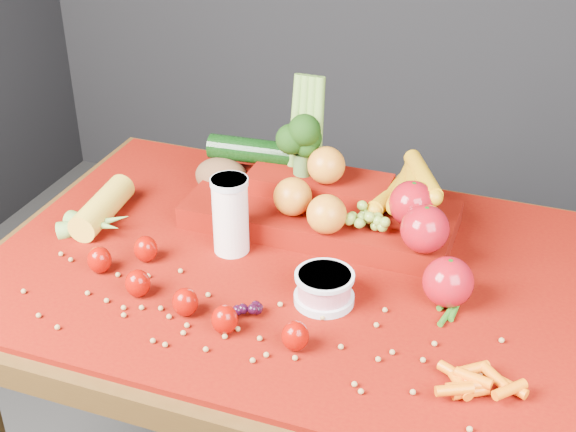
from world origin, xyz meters
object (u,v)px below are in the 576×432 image
(milk_glass, at_px, (230,213))
(yogurt_bowl, at_px, (324,287))
(produce_mound, at_px, (338,201))
(table, at_px, (284,309))

(milk_glass, bearing_deg, yogurt_bowl, -23.93)
(produce_mound, bearing_deg, milk_glass, -138.46)
(table, bearing_deg, milk_glass, 176.48)
(table, distance_m, produce_mound, 0.23)
(milk_glass, bearing_deg, table, -3.52)
(yogurt_bowl, distance_m, produce_mound, 0.24)
(milk_glass, bearing_deg, produce_mound, 41.54)
(table, bearing_deg, produce_mound, 70.02)
(milk_glass, xyz_separation_m, yogurt_bowl, (0.21, -0.09, -0.05))
(yogurt_bowl, bearing_deg, produce_mound, 101.92)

